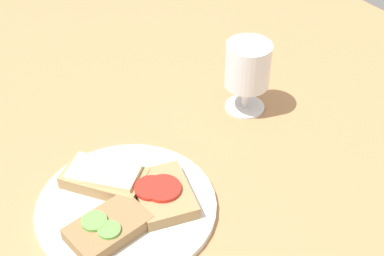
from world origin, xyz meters
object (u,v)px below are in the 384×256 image
Objects in this scene: sandwich_with_cucumber at (108,227)px; wine_glass at (248,68)px; sandwich_with_cheese at (104,177)px; plate at (127,207)px; sandwich_with_tomato at (163,193)px.

wine_glass reaches higher than sandwich_with_cucumber.
sandwich_with_cheese is at bearing -172.61° from wine_glass.
wine_glass is (28.30, 3.67, 5.73)cm from sandwich_with_cheese.
plate is 2.16× the size of sandwich_with_tomato.
sandwich_with_cucumber is at bearing -159.62° from wine_glass.
wine_glass is at bearing 20.38° from sandwich_with_cucumber.
plate is at bearing -83.90° from sandwich_with_cheese.
sandwich_with_cheese is 29.11cm from wine_glass.
sandwich_with_cucumber is 0.90× the size of wine_glass.
sandwich_with_cucumber reaches higher than plate.
plate is 2.00× the size of wine_glass.
sandwich_with_tomato is at bearing 6.56° from sandwich_with_cucumber.
plate is 5.45cm from sandwich_with_cucumber.
wine_glass reaches higher than sandwich_with_tomato.
sandwich_with_tomato is 8.88cm from sandwich_with_cheese.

